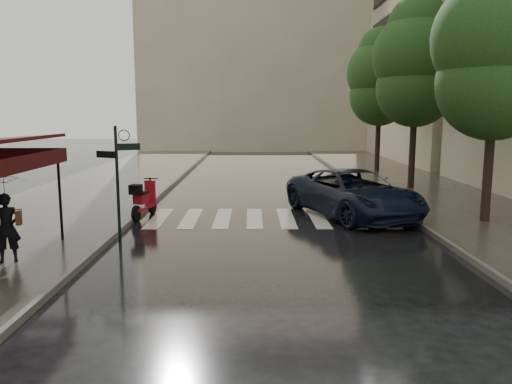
{
  "coord_description": "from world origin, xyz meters",
  "views": [
    {
      "loc": [
        2.38,
        -10.12,
        3.4
      ],
      "look_at": [
        2.47,
        2.65,
        1.4
      ],
      "focal_mm": 35.0,
      "sensor_mm": 36.0,
      "label": 1
    }
  ],
  "objects": [
    {
      "name": "tree_far",
      "position": [
        9.7,
        19.0,
        5.46
      ],
      "size": [
        3.8,
        3.8,
        8.16
      ],
      "color": "black",
      "rests_on": "sidewalk_far"
    },
    {
      "name": "curb_far",
      "position": [
        7.45,
        12.0,
        0.07
      ],
      "size": [
        0.12,
        60.0,
        0.16
      ],
      "primitive_type": "cube",
      "color": "#595651",
      "rests_on": "ground"
    },
    {
      "name": "sidewalk_far",
      "position": [
        10.25,
        12.0,
        0.06
      ],
      "size": [
        5.5,
        60.0,
        0.12
      ],
      "primitive_type": "cube",
      "color": "#38332D",
      "rests_on": "ground"
    },
    {
      "name": "pedestrian_with_umbrella",
      "position": [
        -3.08,
        0.75,
        1.71
      ],
      "size": [
        1.18,
        1.2,
        2.39
      ],
      "rotation": [
        0.0,
        0.0,
        0.36
      ],
      "color": "black",
      "rests_on": "sidewalk_near"
    },
    {
      "name": "signpost",
      "position": [
        -1.19,
        3.0,
        1.83
      ],
      "size": [
        1.17,
        0.29,
        3.1
      ],
      "color": "black",
      "rests_on": "ground"
    },
    {
      "name": "curb_near",
      "position": [
        -1.45,
        12.0,
        0.07
      ],
      "size": [
        0.12,
        60.0,
        0.16
      ],
      "primitive_type": "cube",
      "color": "#595651",
      "rests_on": "ground"
    },
    {
      "name": "parked_car",
      "position": [
        5.75,
        6.3,
        0.78
      ],
      "size": [
        4.49,
        6.18,
        1.56
      ],
      "primitive_type": "imported",
      "rotation": [
        0.0,
        0.0,
        0.38
      ],
      "color": "black",
      "rests_on": "ground"
    },
    {
      "name": "ground",
      "position": [
        0.0,
        0.0,
        0.0
      ],
      "size": [
        120.0,
        120.0,
        0.0
      ],
      "primitive_type": "plane",
      "color": "black",
      "rests_on": "ground"
    },
    {
      "name": "backdrop_building",
      "position": [
        3.0,
        38.0,
        10.0
      ],
      "size": [
        22.0,
        6.0,
        20.0
      ],
      "primitive_type": "cube",
      "color": "tan",
      "rests_on": "ground"
    },
    {
      "name": "haussmann_far",
      "position": [
        16.5,
        26.0,
        9.25
      ],
      "size": [
        8.0,
        16.0,
        18.5
      ],
      "primitive_type": "cube",
      "color": "tan",
      "rests_on": "ground"
    },
    {
      "name": "tree_mid",
      "position": [
        9.5,
        12.0,
        5.59
      ],
      "size": [
        3.8,
        3.8,
        8.34
      ],
      "color": "black",
      "rests_on": "sidewalk_far"
    },
    {
      "name": "scooter",
      "position": [
        -1.22,
        6.1,
        0.58
      ],
      "size": [
        0.69,
        1.88,
        1.24
      ],
      "rotation": [
        0.0,
        0.0,
        -0.19
      ],
      "color": "black",
      "rests_on": "ground"
    },
    {
      "name": "crosswalk",
      "position": [
        2.98,
        6.0,
        0.01
      ],
      "size": [
        7.85,
        3.2,
        0.01
      ],
      "color": "silver",
      "rests_on": "ground"
    },
    {
      "name": "tree_near",
      "position": [
        9.6,
        5.0,
        5.32
      ],
      "size": [
        3.8,
        3.8,
        7.99
      ],
      "color": "black",
      "rests_on": "sidewalk_far"
    },
    {
      "name": "sidewalk_near",
      "position": [
        -4.5,
        12.0,
        0.06
      ],
      "size": [
        6.0,
        60.0,
        0.12
      ],
      "primitive_type": "cube",
      "color": "#38332D",
      "rests_on": "ground"
    }
  ]
}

